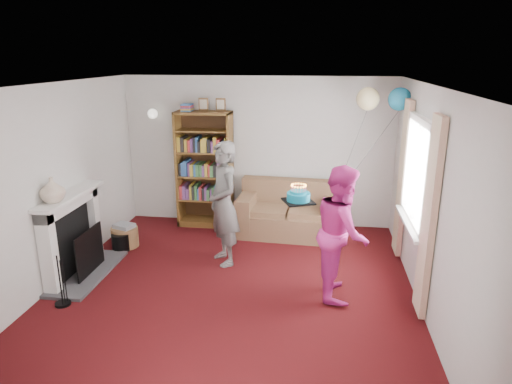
# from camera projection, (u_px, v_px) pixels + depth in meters

# --- Properties ---
(ground) EXTENTS (5.00, 5.00, 0.00)m
(ground) POSITION_uv_depth(u_px,v_px,m) (231.00, 291.00, 5.67)
(ground) COLOR black
(ground) RESTS_ON ground
(wall_back) EXTENTS (4.50, 0.02, 2.50)m
(wall_back) POSITION_uv_depth(u_px,v_px,m) (258.00, 152.00, 7.69)
(wall_back) COLOR silver
(wall_back) RESTS_ON ground
(wall_left) EXTENTS (0.02, 5.00, 2.50)m
(wall_left) POSITION_uv_depth(u_px,v_px,m) (49.00, 188.00, 5.60)
(wall_left) COLOR silver
(wall_left) RESTS_ON ground
(wall_right) EXTENTS (0.02, 5.00, 2.50)m
(wall_right) POSITION_uv_depth(u_px,v_px,m) (431.00, 204.00, 5.01)
(wall_right) COLOR silver
(wall_right) RESTS_ON ground
(ceiling) EXTENTS (4.50, 5.00, 0.01)m
(ceiling) POSITION_uv_depth(u_px,v_px,m) (227.00, 85.00, 4.94)
(ceiling) COLOR white
(ceiling) RESTS_ON wall_back
(fireplace) EXTENTS (0.55, 1.80, 1.12)m
(fireplace) POSITION_uv_depth(u_px,v_px,m) (77.00, 239.00, 5.97)
(fireplace) COLOR #3F3F42
(fireplace) RESTS_ON ground
(window_bay) EXTENTS (0.14, 2.02, 2.20)m
(window_bay) POSITION_uv_depth(u_px,v_px,m) (415.00, 192.00, 5.60)
(window_bay) COLOR white
(window_bay) RESTS_ON ground
(wall_sconce) EXTENTS (0.16, 0.23, 0.16)m
(wall_sconce) POSITION_uv_depth(u_px,v_px,m) (153.00, 114.00, 7.59)
(wall_sconce) COLOR gold
(wall_sconce) RESTS_ON ground
(bookcase) EXTENTS (0.92, 0.42, 2.15)m
(bookcase) POSITION_uv_depth(u_px,v_px,m) (205.00, 170.00, 7.69)
(bookcase) COLOR #472B14
(bookcase) RESTS_ON ground
(sofa) EXTENTS (1.61, 0.85, 0.85)m
(sofa) POSITION_uv_depth(u_px,v_px,m) (289.00, 214.00, 7.46)
(sofa) COLOR brown
(sofa) RESTS_ON ground
(wicker_basket) EXTENTS (0.40, 0.40, 0.36)m
(wicker_basket) POSITION_uv_depth(u_px,v_px,m) (125.00, 236.00, 6.96)
(wicker_basket) COLOR olive
(wicker_basket) RESTS_ON ground
(person_striped) EXTENTS (0.68, 0.75, 1.73)m
(person_striped) POSITION_uv_depth(u_px,v_px,m) (224.00, 204.00, 6.24)
(person_striped) COLOR black
(person_striped) RESTS_ON ground
(person_magenta) EXTENTS (0.63, 0.80, 1.62)m
(person_magenta) POSITION_uv_depth(u_px,v_px,m) (342.00, 232.00, 5.40)
(person_magenta) COLOR #C82883
(person_magenta) RESTS_ON ground
(birthday_cake) EXTENTS (0.35, 0.35, 0.22)m
(birthday_cake) POSITION_uv_depth(u_px,v_px,m) (298.00, 197.00, 5.61)
(birthday_cake) COLOR black
(birthday_cake) RESTS_ON ground
(balloons) EXTENTS (1.03, 0.33, 1.73)m
(balloons) POSITION_uv_depth(u_px,v_px,m) (384.00, 99.00, 6.45)
(balloons) COLOR #3F3F3F
(balloons) RESTS_ON ground
(mantel_vase) EXTENTS (0.35, 0.35, 0.31)m
(mantel_vase) POSITION_uv_depth(u_px,v_px,m) (52.00, 190.00, 5.43)
(mantel_vase) COLOR beige
(mantel_vase) RESTS_ON fireplace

